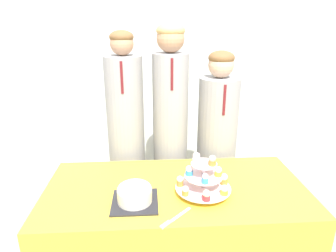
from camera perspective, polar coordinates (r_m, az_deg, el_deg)
The scene contains 8 objects.
wall_back at distance 3.05m, azimuth -0.93°, elevation 13.31°, with size 9.00×0.06×2.70m.
table at distance 2.05m, azimuth 1.41°, elevation -20.29°, with size 1.57×0.75×0.73m.
round_cake at distance 1.68m, azimuth -6.38°, elevation -12.60°, with size 0.25×0.25×0.12m.
cake_knife at distance 1.57m, azimuth 0.57°, elevation -17.61°, with size 0.17×0.17×0.01m.
cupcake_stand at distance 1.74m, azimuth 6.83°, elevation -9.78°, with size 0.32×0.32×0.25m.
student_0 at distance 2.36m, azimuth -7.86°, elevation -3.35°, with size 0.28×0.28×1.61m.
student_1 at distance 2.34m, azimuth 0.45°, elevation -2.06°, with size 0.27×0.27×1.67m.
student_2 at distance 2.44m, azimuth 9.16°, elevation -4.48°, with size 0.31×0.31×1.47m.
Camera 1 is at (-0.15, -1.19, 1.67)m, focal length 32.00 mm.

